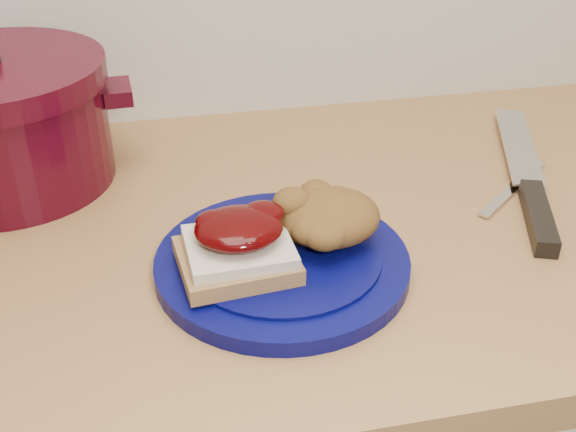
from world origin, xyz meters
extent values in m
cylinder|color=#040644|center=(-0.06, 1.41, 0.91)|extent=(0.25, 0.25, 0.02)
cube|color=olive|center=(-0.10, 1.40, 0.93)|extent=(0.11, 0.10, 0.02)
cube|color=beige|center=(-0.10, 1.40, 0.94)|extent=(0.10, 0.09, 0.01)
ellipsoid|color=#2F0102|center=(-0.10, 1.40, 0.96)|extent=(0.08, 0.08, 0.02)
ellipsoid|color=brown|center=(0.00, 1.43, 0.95)|extent=(0.10, 0.09, 0.05)
cube|color=black|center=(0.23, 1.44, 0.91)|extent=(0.07, 0.13, 0.02)
cube|color=silver|center=(0.29, 1.60, 0.91)|extent=(0.11, 0.22, 0.00)
cube|color=silver|center=(0.24, 1.51, 0.90)|extent=(0.13, 0.11, 0.00)
cylinder|color=#380511|center=(-0.34, 1.66, 0.96)|extent=(0.25, 0.25, 0.12)
cube|color=#380511|center=(-0.20, 1.67, 1.00)|extent=(0.04, 0.06, 0.02)
cylinder|color=black|center=(-0.28, 1.72, 0.96)|extent=(0.07, 0.07, 0.12)
cylinder|color=black|center=(-0.28, 1.72, 1.03)|extent=(0.07, 0.07, 0.02)
camera|label=1|loc=(-0.17, 0.85, 1.32)|focal=45.00mm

